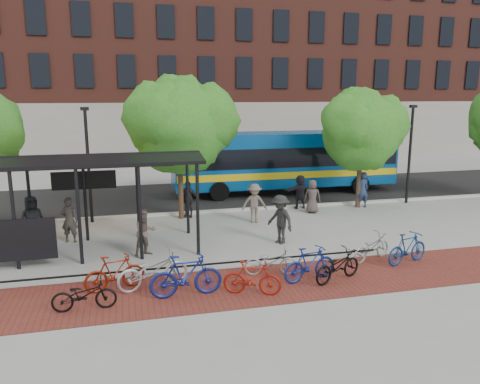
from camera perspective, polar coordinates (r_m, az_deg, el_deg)
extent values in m
plane|color=#9E9E99|center=(19.44, 2.87, -5.12)|extent=(160.00, 160.00, 0.00)
cube|color=black|center=(26.96, -2.00, -0.26)|extent=(160.00, 8.00, 0.01)
cube|color=#B7B7B2|center=(23.15, 0.04, -2.16)|extent=(160.00, 0.25, 0.12)
cube|color=maroon|center=(14.41, 0.91, -11.34)|extent=(24.00, 3.00, 0.01)
cube|color=black|center=(14.98, -4.88, -10.46)|extent=(12.00, 0.05, 0.95)
cube|color=brown|center=(46.62, 5.75, 17.17)|extent=(55.00, 14.00, 20.00)
cube|color=#7A664C|center=(59.50, -25.54, 19.82)|extent=(22.00, 22.00, 30.00)
cylinder|color=black|center=(16.84, -25.82, -3.18)|extent=(0.12, 0.12, 3.30)
cylinder|color=black|center=(19.42, -24.24, -1.16)|extent=(0.12, 0.12, 3.30)
cylinder|color=black|center=(16.53, -19.03, -2.90)|extent=(0.12, 0.12, 3.30)
cylinder|color=black|center=(19.15, -18.36, -0.88)|extent=(0.12, 0.12, 3.30)
cylinder|color=black|center=(16.46, -12.09, -2.57)|extent=(0.12, 0.12, 3.30)
cylinder|color=black|center=(19.08, -12.37, -0.59)|extent=(0.12, 0.12, 3.30)
cylinder|color=black|center=(16.62, -5.18, -2.20)|extent=(0.12, 0.12, 3.30)
cylinder|color=black|center=(19.23, -6.41, -0.29)|extent=(0.12, 0.12, 3.30)
cube|color=black|center=(16.95, -22.63, 3.40)|extent=(10.60, 1.65, 0.29)
cube|color=black|center=(18.32, -21.99, 4.03)|extent=(10.60, 1.65, 0.29)
cube|color=black|center=(19.06, -21.62, 3.11)|extent=(9.00, 0.10, 0.40)
cube|color=black|center=(19.10, -18.48, 1.38)|extent=(2.40, 0.12, 0.70)
cube|color=#FF7200|center=(19.18, -18.46, 1.42)|extent=(2.20, 0.02, 0.55)
cylinder|color=#382619|center=(21.69, -7.23, 0.03)|extent=(0.24, 0.24, 2.52)
sphere|color=#31661B|center=(21.28, -7.44, 7.80)|extent=(4.20, 4.20, 4.20)
sphere|color=#31661B|center=(21.60, -4.73, 8.72)|extent=(3.36, 3.36, 3.36)
sphere|color=#31661B|center=(20.88, -9.69, 8.76)|extent=(3.15, 3.15, 3.15)
sphere|color=#31661B|center=(21.65, -7.35, 9.99)|extent=(2.94, 2.94, 2.94)
cylinder|color=#382619|center=(24.40, 14.26, 0.79)|extent=(0.24, 0.24, 2.27)
sphere|color=#31661B|center=(24.05, 14.58, 7.02)|extent=(3.80, 3.80, 3.80)
sphere|color=#31661B|center=(24.66, 16.36, 7.73)|extent=(3.04, 3.04, 3.04)
sphere|color=#31661B|center=(23.40, 13.33, 7.94)|extent=(2.85, 2.85, 2.85)
sphere|color=#31661B|center=(24.40, 14.44, 8.97)|extent=(2.66, 2.66, 2.66)
cylinder|color=black|center=(21.69, -17.98, 2.88)|extent=(0.14, 0.14, 5.00)
cube|color=black|center=(21.47, -18.42, 9.61)|extent=(0.35, 0.20, 0.15)
cylinder|color=black|center=(25.98, 19.97, 4.15)|extent=(0.14, 0.14, 5.00)
cube|color=black|center=(25.79, 20.38, 9.76)|extent=(0.35, 0.20, 0.15)
cube|color=#074688|center=(27.34, 5.47, 4.04)|extent=(12.98, 2.93, 2.97)
cube|color=black|center=(27.31, 5.48, 4.55)|extent=(12.72, 2.97, 1.08)
cube|color=gold|center=(27.45, 5.44, 2.54)|extent=(12.85, 2.98, 0.38)
cube|color=#074688|center=(27.18, 5.53, 7.03)|extent=(12.72, 2.65, 0.19)
cylinder|color=black|center=(25.20, -2.53, 0.06)|extent=(1.04, 0.31, 1.04)
cylinder|color=black|center=(27.91, -3.61, 1.22)|extent=(1.04, 0.31, 1.04)
cylinder|color=black|center=(27.93, 14.43, 0.86)|extent=(1.04, 0.31, 1.04)
cylinder|color=black|center=(30.40, 11.99, 1.86)|extent=(1.04, 0.31, 1.04)
imported|color=black|center=(13.40, -18.48, -11.79)|extent=(1.69, 0.59, 0.89)
imported|color=maroon|center=(14.41, -15.02, -9.46)|extent=(1.86, 0.91, 1.08)
imported|color=#A0A1A3|center=(14.28, -10.57, -9.32)|extent=(2.29, 1.28, 1.14)
imported|color=navy|center=(13.56, -6.61, -10.10)|extent=(2.10, 0.67, 1.25)
imported|color=maroon|center=(13.63, 1.51, -10.45)|extent=(1.74, 1.06, 1.01)
imported|color=gray|center=(15.09, 3.78, -8.46)|extent=(1.78, 0.88, 0.89)
imported|color=navy|center=(14.72, 8.48, -8.65)|extent=(1.90, 0.89, 1.10)
imported|color=black|center=(14.89, 11.81, -8.79)|extent=(1.98, 1.31, 0.98)
imported|color=#9A999C|center=(16.95, 15.74, -6.48)|extent=(1.90, 1.27, 0.94)
imported|color=navy|center=(16.98, 19.73, -6.46)|extent=(1.89, 1.01, 1.09)
imported|color=black|center=(19.60, -23.99, -3.14)|extent=(1.10, 0.97, 1.89)
imported|color=#3B342F|center=(19.30, -20.08, -3.22)|extent=(0.73, 0.55, 1.79)
imported|color=brown|center=(20.87, 1.77, -1.39)|extent=(1.23, 0.81, 1.78)
imported|color=#242424|center=(21.97, -6.38, -0.85)|extent=(1.09, 0.80, 1.72)
imported|color=black|center=(23.68, 7.34, 0.04)|extent=(1.60, 0.55, 1.71)
imported|color=#463B38|center=(22.87, 8.82, -0.54)|extent=(0.93, 0.77, 1.62)
imported|color=#212F4D|center=(24.48, 14.70, 0.27)|extent=(0.67, 0.45, 1.83)
imported|color=brown|center=(17.01, -11.49, -4.85)|extent=(1.03, 0.94, 1.71)
imported|color=black|center=(18.05, 4.91, -3.34)|extent=(1.18, 1.42, 1.91)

